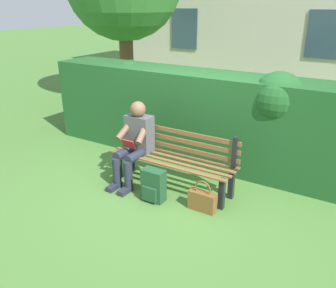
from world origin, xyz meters
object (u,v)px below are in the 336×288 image
(park_bench, at_px, (174,157))
(person_seated, at_px, (135,141))
(handbag, at_px, (202,200))
(backpack, at_px, (153,186))

(park_bench, xyz_separation_m, person_seated, (0.55, 0.17, 0.18))
(person_seated, distance_m, handbag, 1.29)
(person_seated, distance_m, backpack, 0.74)
(park_bench, relative_size, person_seated, 1.55)
(park_bench, bearing_deg, handbag, 148.71)
(person_seated, xyz_separation_m, backpack, (-0.53, 0.33, -0.40))
(park_bench, distance_m, backpack, 0.55)
(park_bench, height_order, handbag, park_bench)
(handbag, bearing_deg, person_seated, -10.24)
(park_bench, height_order, person_seated, person_seated)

